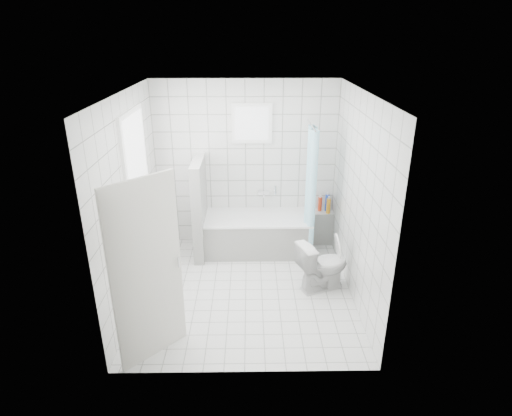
{
  "coord_description": "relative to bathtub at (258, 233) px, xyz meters",
  "views": [
    {
      "loc": [
        0.07,
        -4.9,
        3.25
      ],
      "look_at": [
        0.14,
        0.35,
        1.05
      ],
      "focal_mm": 30.0,
      "sensor_mm": 36.0,
      "label": 1
    }
  ],
  "objects": [
    {
      "name": "curtain_rod",
      "position": [
        0.75,
        -0.02,
        1.71
      ],
      "size": [
        0.02,
        0.8,
        0.02
      ],
      "primitive_type": "cylinder",
      "rotation": [
        1.57,
        0.0,
        0.0
      ],
      "color": "silver",
      "rests_on": "wall_back"
    },
    {
      "name": "sill_bottles",
      "position": [
        -1.48,
        -0.88,
        0.72
      ],
      "size": [
        0.19,
        0.74,
        0.28
      ],
      "color": "white",
      "rests_on": "window_sill"
    },
    {
      "name": "window_left",
      "position": [
        -1.54,
        -0.82,
        1.31
      ],
      "size": [
        0.01,
        0.9,
        1.4
      ],
      "primitive_type": "cube",
      "color": "white",
      "rests_on": "wall_left"
    },
    {
      "name": "wall_front",
      "position": [
        -0.18,
        -2.62,
        1.01
      ],
      "size": [
        2.8,
        0.02,
        2.6
      ],
      "primitive_type": "cube",
      "color": "white",
      "rests_on": "ground"
    },
    {
      "name": "tub_faucet",
      "position": [
        0.1,
        0.33,
        0.56
      ],
      "size": [
        0.18,
        0.06,
        0.06
      ],
      "primitive_type": "cube",
      "color": "silver",
      "rests_on": "wall_back"
    },
    {
      "name": "ground",
      "position": [
        -0.18,
        -1.12,
        -0.29
      ],
      "size": [
        3.0,
        3.0,
        0.0
      ],
      "primitive_type": "plane",
      "color": "white",
      "rests_on": "ground"
    },
    {
      "name": "shower_curtain",
      "position": [
        0.75,
        -0.16,
        0.81
      ],
      "size": [
        0.14,
        0.48,
        1.78
      ],
      "primitive_type": null,
      "color": "#4FC7E8",
      "rests_on": "curtain_rod"
    },
    {
      "name": "bathtub",
      "position": [
        0.0,
        0.0,
        0.0
      ],
      "size": [
        1.63,
        0.77,
        0.58
      ],
      "color": "white",
      "rests_on": "ground"
    },
    {
      "name": "ceiling",
      "position": [
        -0.18,
        -1.12,
        2.31
      ],
      "size": [
        3.0,
        3.0,
        0.0
      ],
      "primitive_type": "plane",
      "rotation": [
        3.14,
        0.0,
        0.0
      ],
      "color": "white",
      "rests_on": "ground"
    },
    {
      "name": "window_sill",
      "position": [
        -1.49,
        -0.82,
        0.57
      ],
      "size": [
        0.18,
        1.02,
        0.08
      ],
      "primitive_type": "cube",
      "color": "white",
      "rests_on": "wall_left"
    },
    {
      "name": "wall_back",
      "position": [
        -0.18,
        0.38,
        1.01
      ],
      "size": [
        2.8,
        0.02,
        2.6
      ],
      "primitive_type": "cube",
      "color": "white",
      "rests_on": "ground"
    },
    {
      "name": "ledge_bottles",
      "position": [
        1.08,
        0.25,
        0.39
      ],
      "size": [
        0.18,
        0.17,
        0.28
      ],
      "color": "orange",
      "rests_on": "tiled_ledge"
    },
    {
      "name": "tiled_ledge",
      "position": [
        1.07,
        0.25,
        -0.02
      ],
      "size": [
        0.4,
        0.24,
        0.55
      ],
      "primitive_type": "cube",
      "color": "white",
      "rests_on": "ground"
    },
    {
      "name": "wall_left",
      "position": [
        -1.58,
        -1.12,
        1.01
      ],
      "size": [
        0.02,
        3.0,
        2.6
      ],
      "primitive_type": "cube",
      "color": "white",
      "rests_on": "ground"
    },
    {
      "name": "door",
      "position": [
        -1.15,
        -2.32,
        0.71
      ],
      "size": [
        0.59,
        0.6,
        2.0
      ],
      "primitive_type": "cube",
      "rotation": [
        0.0,
        0.0,
        -0.78
      ],
      "color": "silver",
      "rests_on": "ground"
    },
    {
      "name": "window_back",
      "position": [
        -0.08,
        0.33,
        1.66
      ],
      "size": [
        0.5,
        0.01,
        0.5
      ],
      "primitive_type": "cube",
      "color": "white",
      "rests_on": "wall_back"
    },
    {
      "name": "toilet",
      "position": [
        0.85,
        -1.09,
        0.06
      ],
      "size": [
        0.78,
        0.61,
        0.7
      ],
      "primitive_type": "imported",
      "rotation": [
        0.0,
        0.0,
        1.94
      ],
      "color": "white",
      "rests_on": "ground"
    },
    {
      "name": "partition_wall",
      "position": [
        -0.88,
        -0.05,
        0.46
      ],
      "size": [
        0.15,
        0.85,
        1.5
      ],
      "primitive_type": "cube",
      "color": "white",
      "rests_on": "ground"
    },
    {
      "name": "wall_right",
      "position": [
        1.22,
        -1.12,
        1.01
      ],
      "size": [
        0.02,
        3.0,
        2.6
      ],
      "primitive_type": "cube",
      "color": "white",
      "rests_on": "ground"
    }
  ]
}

